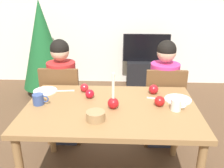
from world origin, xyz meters
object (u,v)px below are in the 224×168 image
(plate_right, at_px, (178,99))
(apple_near_candle, at_px, (160,101))
(christmas_tree, at_px, (43,45))
(plate_left, at_px, (45,91))
(chair_right, at_px, (163,102))
(apple_by_right_mug, at_px, (84,88))
(tv, at_px, (146,48))
(bowl_walnuts, at_px, (96,116))
(apple_far_edge, at_px, (90,94))
(person_right_child, at_px, (163,96))
(candle_centerpiece, at_px, (113,101))
(chair_left, at_px, (63,100))
(mug_left, at_px, (39,99))
(person_left_child, at_px, (63,94))
(tv_stand, at_px, (145,74))
(apple_by_left_plate, at_px, (154,89))
(dining_table, at_px, (111,116))
(mug_right, at_px, (177,105))

(plate_right, distance_m, apple_near_candle, 0.22)
(christmas_tree, relative_size, plate_left, 7.24)
(chair_right, distance_m, apple_by_right_mug, 0.89)
(apple_near_candle, distance_m, apple_by_right_mug, 0.71)
(christmas_tree, distance_m, plate_right, 2.50)
(christmas_tree, distance_m, apple_near_candle, 2.47)
(chair_right, xyz_separation_m, tv, (-0.04, 1.69, 0.20))
(bowl_walnuts, bearing_deg, apple_far_edge, 103.73)
(chair_right, xyz_separation_m, person_right_child, (0.00, 0.03, 0.06))
(candle_centerpiece, height_order, plate_right, candle_centerpiece)
(plate_right, height_order, bowl_walnuts, bowl_walnuts)
(chair_left, distance_m, apple_by_right_mug, 0.51)
(candle_centerpiece, height_order, plate_left, candle_centerpiece)
(plate_right, xyz_separation_m, mug_left, (-1.17, -0.13, 0.04))
(person_left_child, distance_m, apple_far_edge, 0.64)
(christmas_tree, bearing_deg, plate_right, -45.95)
(christmas_tree, bearing_deg, candle_centerpiece, -58.97)
(apple_near_candle, bearing_deg, tv_stand, 87.66)
(chair_left, distance_m, christmas_tree, 1.51)
(plate_left, height_order, apple_far_edge, apple_far_edge)
(person_left_child, bearing_deg, plate_left, -101.33)
(bowl_walnuts, bearing_deg, apple_near_candle, 27.04)
(candle_centerpiece, bearing_deg, plate_right, 17.87)
(candle_centerpiece, bearing_deg, tv_stand, 78.62)
(christmas_tree, relative_size, mug_left, 11.89)
(chair_right, bearing_deg, mug_left, -152.36)
(apple_by_left_plate, relative_size, apple_far_edge, 1.10)
(bowl_walnuts, bearing_deg, plate_right, 29.01)
(plate_right, relative_size, mug_left, 1.72)
(tv_stand, bearing_deg, tv, 90.00)
(tv_stand, distance_m, plate_right, 2.21)
(christmas_tree, relative_size, bowl_walnuts, 11.35)
(dining_table, height_order, apple_by_right_mug, apple_by_right_mug)
(tv_stand, relative_size, mug_right, 5.14)
(plate_left, distance_m, apple_far_edge, 0.45)
(apple_near_candle, xyz_separation_m, apple_by_right_mug, (-0.66, 0.27, -0.00))
(apple_near_candle, bearing_deg, plate_right, 34.17)
(chair_left, xyz_separation_m, christmas_tree, (-0.61, 1.34, 0.31))
(bowl_walnuts, bearing_deg, person_left_child, 117.91)
(plate_left, relative_size, mug_right, 1.75)
(person_left_child, height_order, plate_left, person_left_child)
(mug_left, xyz_separation_m, apple_near_candle, (0.99, 0.01, -0.00))
(dining_table, height_order, mug_right, mug_right)
(plate_left, height_order, plate_right, same)
(plate_left, height_order, bowl_walnuts, bowl_walnuts)
(mug_right, height_order, apple_far_edge, mug_right)
(chair_right, xyz_separation_m, mug_left, (-1.13, -0.59, 0.28))
(person_right_child, distance_m, apple_near_candle, 0.66)
(apple_by_right_mug, bearing_deg, mug_right, -23.40)
(dining_table, height_order, plate_right, plate_right)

